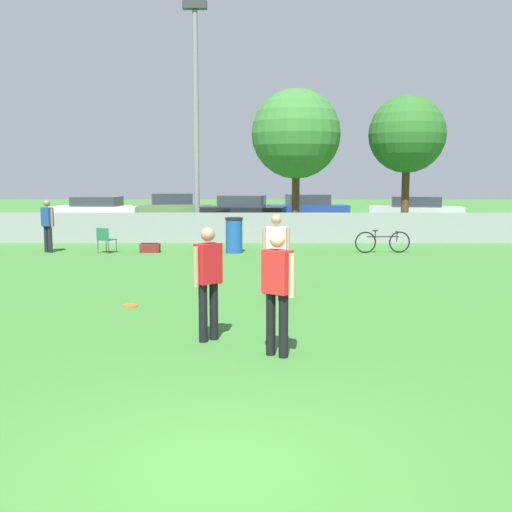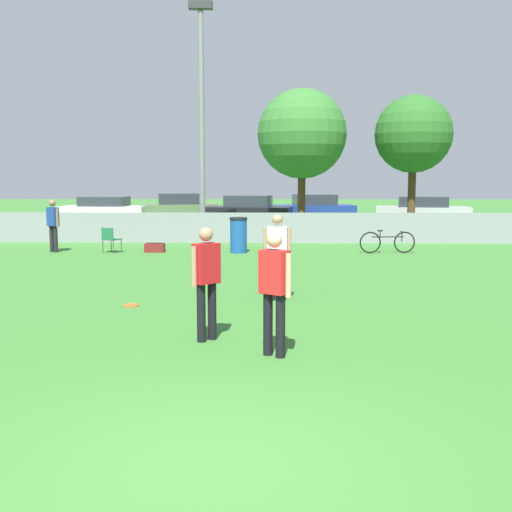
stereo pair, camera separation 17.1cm
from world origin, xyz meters
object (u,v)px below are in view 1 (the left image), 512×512
(tree_far_right, at_px, (407,135))
(parked_car_dark, at_px, (242,211))
(parked_car_white, at_px, (97,210))
(light_pole, at_px, (196,102))
(bicycle_sideline, at_px, (383,242))
(player_receiver_white, at_px, (276,251))
(frisbee_disc, at_px, (130,306))
(folding_chair_sideline, at_px, (105,238))
(player_thrower_red, at_px, (277,285))
(parked_car_silver, at_px, (416,211))
(tree_near_pole, at_px, (296,134))
(gear_bag_sideline, at_px, (150,248))
(player_defender_red, at_px, (208,276))
(spectator_in_blue, at_px, (48,222))
(parked_car_olive, at_px, (172,208))
(trash_bin, at_px, (234,235))
(parked_car_blue, at_px, (308,209))

(tree_far_right, relative_size, parked_car_dark, 1.32)
(parked_car_white, bearing_deg, light_pole, -48.87)
(bicycle_sideline, relative_size, parked_car_dark, 0.41)
(player_receiver_white, xyz_separation_m, parked_car_white, (-8.77, 20.62, -0.32))
(frisbee_disc, distance_m, parked_car_dark, 19.12)
(folding_chair_sideline, relative_size, parked_car_dark, 0.19)
(player_thrower_red, height_order, parked_car_silver, player_thrower_red)
(tree_near_pole, relative_size, gear_bag_sideline, 9.61)
(gear_bag_sideline, bearing_deg, player_defender_red, -75.82)
(light_pole, distance_m, spectator_in_blue, 7.62)
(parked_car_white, bearing_deg, spectator_in_blue, -77.47)
(bicycle_sideline, bearing_deg, spectator_in_blue, 174.60)
(player_receiver_white, distance_m, parked_car_silver, 21.17)
(player_defender_red, xyz_separation_m, parked_car_white, (-7.69, 23.73, -0.32))
(frisbee_disc, bearing_deg, folding_chair_sideline, 106.56)
(tree_near_pole, relative_size, spectator_in_blue, 3.58)
(player_defender_red, height_order, spectator_in_blue, player_defender_red)
(player_defender_red, bearing_deg, frisbee_disc, 78.50)
(spectator_in_blue, height_order, folding_chair_sideline, spectator_in_blue)
(player_defender_red, relative_size, parked_car_olive, 0.40)
(trash_bin, bearing_deg, spectator_in_blue, 179.64)
(player_receiver_white, relative_size, spectator_in_blue, 1.02)
(light_pole, bearing_deg, gear_bag_sideline, -103.03)
(tree_far_right, distance_m, trash_bin, 10.09)
(parked_car_olive, bearing_deg, frisbee_disc, -95.90)
(tree_near_pole, height_order, player_receiver_white, tree_near_pole)
(player_thrower_red, height_order, trash_bin, player_thrower_red)
(spectator_in_blue, xyz_separation_m, bicycle_sideline, (10.62, -0.02, -0.60))
(spectator_in_blue, bearing_deg, parked_car_olive, -65.36)
(tree_far_right, bearing_deg, player_defender_red, -111.22)
(player_receiver_white, xyz_separation_m, parked_car_silver, (7.46, 19.82, -0.31))
(tree_near_pole, relative_size, parked_car_white, 1.29)
(player_thrower_red, xyz_separation_m, parked_car_white, (-8.69, 24.54, -0.32))
(player_thrower_red, distance_m, parked_car_olive, 25.84)
(bicycle_sideline, bearing_deg, player_receiver_white, -119.88)
(light_pole, distance_m, bicycle_sideline, 9.24)
(parked_car_silver, bearing_deg, player_receiver_white, -100.80)
(bicycle_sideline, bearing_deg, player_thrower_red, -112.54)
(player_thrower_red, bearing_deg, trash_bin, 131.42)
(bicycle_sideline, distance_m, parked_car_olive, 16.15)
(spectator_in_blue, relative_size, parked_car_blue, 0.39)
(trash_bin, bearing_deg, light_pole, 109.18)
(light_pole, bearing_deg, player_thrower_red, -80.61)
(bicycle_sideline, xyz_separation_m, parked_car_blue, (-1.43, 13.05, 0.34))
(trash_bin, distance_m, gear_bag_sideline, 2.72)
(player_thrower_red, bearing_deg, frisbee_disc, 165.13)
(frisbee_disc, xyz_separation_m, parked_car_white, (-6.01, 21.23, 0.65))
(folding_chair_sideline, bearing_deg, tree_far_right, -123.93)
(trash_bin, distance_m, parked_car_silver, 14.83)
(player_thrower_red, relative_size, frisbee_disc, 5.89)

